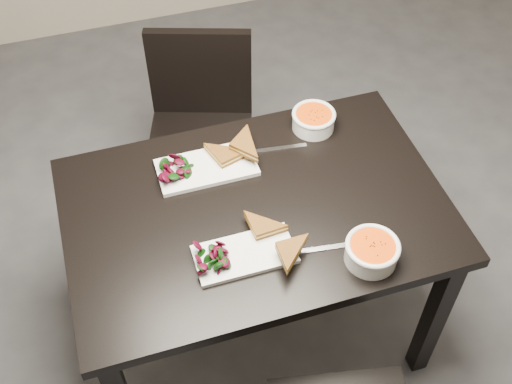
# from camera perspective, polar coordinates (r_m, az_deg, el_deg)

# --- Properties ---
(table) EXTENTS (1.20, 0.80, 0.75)m
(table) POSITION_cam_1_polar(r_m,az_deg,el_deg) (2.10, -0.00, -3.03)
(table) COLOR black
(table) RESTS_ON ground
(chair_far) EXTENTS (0.53, 0.53, 0.85)m
(chair_far) POSITION_cam_1_polar(r_m,az_deg,el_deg) (2.69, -4.93, 6.29)
(chair_far) COLOR black
(chair_far) RESTS_ON ground
(plate_near) EXTENTS (0.30, 0.15, 0.01)m
(plate_near) POSITION_cam_1_polar(r_m,az_deg,el_deg) (1.90, -1.01, -5.56)
(plate_near) COLOR white
(plate_near) RESTS_ON table
(sandwich_near) EXTENTS (0.16, 0.12, 0.05)m
(sandwich_near) POSITION_cam_1_polar(r_m,az_deg,el_deg) (1.89, 0.73, -4.18)
(sandwich_near) COLOR brown
(sandwich_near) RESTS_ON plate_near
(salad_near) EXTENTS (0.09, 0.08, 0.04)m
(salad_near) POSITION_cam_1_polar(r_m,az_deg,el_deg) (1.86, -3.99, -5.81)
(salad_near) COLOR black
(salad_near) RESTS_ON plate_near
(soup_bowl_near) EXTENTS (0.16, 0.16, 0.07)m
(soup_bowl_near) POSITION_cam_1_polar(r_m,az_deg,el_deg) (1.89, 10.26, -5.17)
(soup_bowl_near) COLOR white
(soup_bowl_near) RESTS_ON table
(cutlery_near) EXTENTS (0.18, 0.04, 0.00)m
(cutlery_near) POSITION_cam_1_polar(r_m,az_deg,el_deg) (1.93, 6.66, -4.90)
(cutlery_near) COLOR silver
(cutlery_near) RESTS_ON table
(plate_far) EXTENTS (0.32, 0.16, 0.02)m
(plate_far) POSITION_cam_1_polar(r_m,az_deg,el_deg) (2.13, -4.41, 2.18)
(plate_far) COLOR white
(plate_far) RESTS_ON table
(sandwich_far) EXTENTS (0.19, 0.16, 0.05)m
(sandwich_far) POSITION_cam_1_polar(r_m,az_deg,el_deg) (2.10, -2.64, 2.93)
(sandwich_far) COLOR brown
(sandwich_far) RESTS_ON plate_far
(salad_far) EXTENTS (0.10, 0.09, 0.04)m
(salad_far) POSITION_cam_1_polar(r_m,az_deg,el_deg) (2.09, -7.11, 2.15)
(salad_far) COLOR black
(salad_far) RESTS_ON plate_far
(soup_bowl_far) EXTENTS (0.15, 0.15, 0.07)m
(soup_bowl_far) POSITION_cam_1_polar(r_m,az_deg,el_deg) (2.25, 5.14, 6.46)
(soup_bowl_far) COLOR white
(soup_bowl_far) RESTS_ON table
(cutlery_far) EXTENTS (0.18, 0.04, 0.00)m
(cutlery_far) POSITION_cam_1_polar(r_m,az_deg,el_deg) (2.19, 2.21, 3.92)
(cutlery_far) COLOR silver
(cutlery_far) RESTS_ON table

